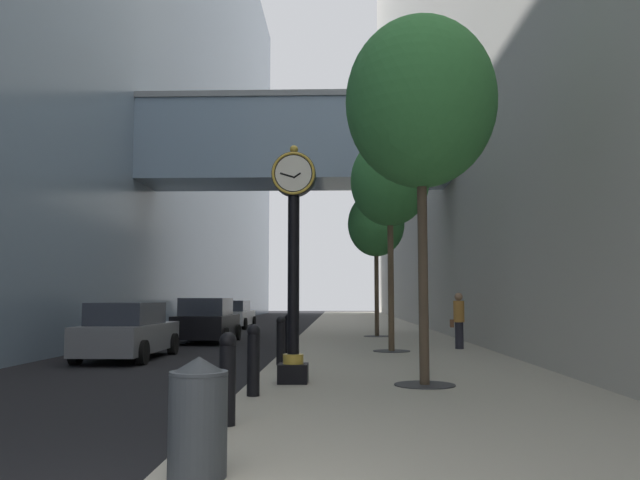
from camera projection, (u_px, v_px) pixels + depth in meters
The scene contains 16 objects.
ground_plane at pixel (305, 333), 31.16m from camera, with size 110.00×110.00×0.00m, color black.
sidewalk_right at pixel (367, 329), 34.06m from camera, with size 6.29×80.00×0.14m, color #ADA593.
building_block_left at pixel (113, 35), 35.91m from camera, with size 22.13×80.00×32.91m.
street_clock at pixel (294, 250), 12.11m from camera, with size 0.84×0.55×4.49m.
bollard_nearest at pixel (227, 377), 7.96m from camera, with size 0.22×0.22×1.15m.
bollard_second at pixel (253, 358), 10.36m from camera, with size 0.22×0.22×1.15m.
bollard_fourth at pixel (281, 339), 15.14m from camera, with size 0.22×0.22×1.15m.
bollard_fifth at pixel (289, 334), 17.54m from camera, with size 0.22×0.22×1.15m.
street_tree_near at pixel (421, 103), 12.03m from camera, with size 2.82×2.82×6.86m.
street_tree_mid_near at pixel (390, 182), 19.41m from camera, with size 2.38×2.38×6.47m.
street_tree_mid_far at pixel (376, 225), 26.77m from camera, with size 2.36×2.36×6.02m.
trash_bin at pixel (198, 415), 5.68m from camera, with size 0.53×0.53×1.05m.
pedestrian_walking at pixel (459, 319), 19.97m from camera, with size 0.48×0.37×1.74m.
car_black_near at pixel (207, 321), 24.65m from camera, with size 2.12×4.12×1.71m.
car_white_mid at pixel (234, 315), 36.25m from camera, with size 2.09×4.35×1.58m.
car_grey_far at pixel (128, 332), 17.99m from camera, with size 1.96×4.56×1.58m.
Camera 1 is at (1.70, -4.40, 1.71)m, focal length 36.01 mm.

